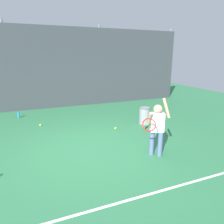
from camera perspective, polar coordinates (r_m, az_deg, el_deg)
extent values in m
plane|color=#2D7247|center=(5.20, -6.27, -10.31)|extent=(20.00, 20.00, 0.00)
cube|color=white|center=(3.59, 3.50, -23.38)|extent=(9.00, 0.05, 0.00)
cube|color=#383D42|center=(9.34, -14.80, 11.60)|extent=(11.90, 0.08, 3.43)
cylinder|color=slate|center=(9.34, -26.92, 10.94)|extent=(0.09, 0.09, 3.58)
cylinder|color=slate|center=(9.84, -3.40, 12.67)|extent=(0.09, 0.09, 3.58)
cylinder|color=slate|center=(11.67, 15.34, 12.59)|extent=(0.09, 0.09, 3.58)
cylinder|color=slate|center=(4.91, 10.91, -8.38)|extent=(0.11, 0.11, 0.58)
cylinder|color=slate|center=(4.90, 13.14, -8.56)|extent=(0.11, 0.11, 0.58)
cube|color=white|center=(4.73, 12.37, -2.81)|extent=(0.34, 0.26, 0.44)
sphere|color=tan|center=(4.64, 12.58, 0.77)|extent=(0.20, 0.20, 0.20)
cylinder|color=tan|center=(4.71, 14.82, 1.04)|extent=(0.22, 0.13, 0.46)
cylinder|color=tan|center=(4.61, 10.26, -2.28)|extent=(0.16, 0.29, 0.43)
cylinder|color=black|center=(4.52, 9.56, -4.15)|extent=(0.11, 0.23, 0.15)
torus|color=red|center=(4.27, 10.21, -3.49)|extent=(0.32, 0.25, 0.26)
cylinder|color=gray|center=(7.07, 8.98, -1.02)|extent=(0.36, 0.36, 0.55)
torus|color=#595B60|center=(6.99, 9.07, 1.14)|extent=(0.38, 0.38, 0.02)
cylinder|color=#268CD8|center=(8.42, -24.41, -0.74)|extent=(0.07, 0.07, 0.22)
sphere|color=#CCE033|center=(7.20, -19.16, -3.41)|extent=(0.07, 0.07, 0.07)
sphere|color=#CCE033|center=(6.50, 0.98, -4.53)|extent=(0.07, 0.07, 0.07)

